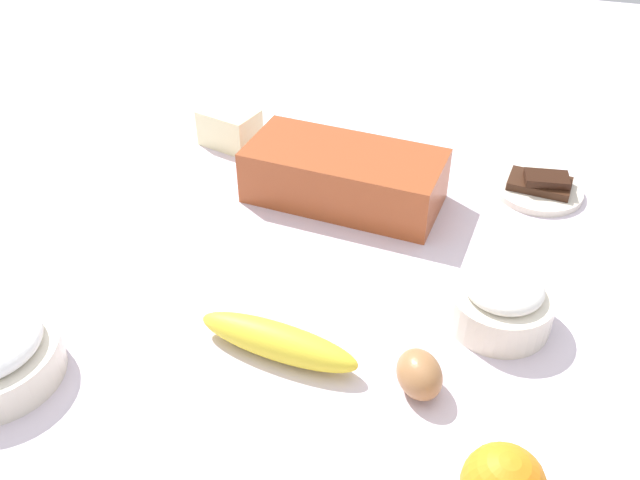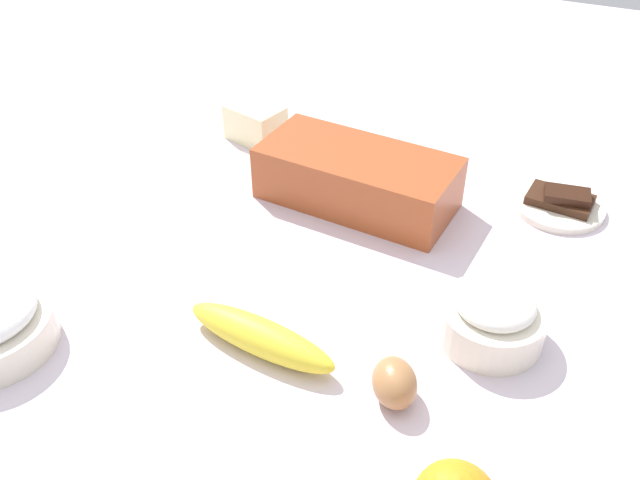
{
  "view_description": "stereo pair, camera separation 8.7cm",
  "coord_description": "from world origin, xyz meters",
  "px_view_note": "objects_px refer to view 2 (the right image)",
  "views": [
    {
      "loc": [
        0.2,
        -0.66,
        0.57
      ],
      "look_at": [
        0.0,
        0.0,
        0.04
      ],
      "focal_mm": 38.49,
      "sensor_mm": 36.0,
      "label": 1
    },
    {
      "loc": [
        0.28,
        -0.63,
        0.57
      ],
      "look_at": [
        0.0,
        0.0,
        0.04
      ],
      "focal_mm": 38.49,
      "sensor_mm": 36.0,
      "label": 2
    }
  ],
  "objects_px": {
    "egg_near_butter": "(394,383)",
    "butter_block": "(256,123)",
    "banana": "(257,336)",
    "loaf_pan": "(357,177)",
    "chocolate_plate": "(560,203)",
    "flour_bowl": "(493,317)"
  },
  "relations": [
    {
      "from": "banana",
      "to": "egg_near_butter",
      "type": "relative_size",
      "value": 3.12
    },
    {
      "from": "loaf_pan",
      "to": "banana",
      "type": "relative_size",
      "value": 1.53
    },
    {
      "from": "loaf_pan",
      "to": "chocolate_plate",
      "type": "distance_m",
      "value": 0.3
    },
    {
      "from": "flour_bowl",
      "to": "butter_block",
      "type": "relative_size",
      "value": 1.34
    },
    {
      "from": "flour_bowl",
      "to": "egg_near_butter",
      "type": "height_order",
      "value": "flour_bowl"
    },
    {
      "from": "loaf_pan",
      "to": "egg_near_butter",
      "type": "xyz_separation_m",
      "value": [
        0.17,
        -0.33,
        -0.02
      ]
    },
    {
      "from": "flour_bowl",
      "to": "butter_block",
      "type": "bearing_deg",
      "value": 146.52
    },
    {
      "from": "loaf_pan",
      "to": "banana",
      "type": "height_order",
      "value": "loaf_pan"
    },
    {
      "from": "butter_block",
      "to": "egg_near_butter",
      "type": "bearing_deg",
      "value": -47.93
    },
    {
      "from": "egg_near_butter",
      "to": "chocolate_plate",
      "type": "height_order",
      "value": "egg_near_butter"
    },
    {
      "from": "butter_block",
      "to": "chocolate_plate",
      "type": "xyz_separation_m",
      "value": [
        0.5,
        -0.01,
        -0.02
      ]
    },
    {
      "from": "loaf_pan",
      "to": "chocolate_plate",
      "type": "xyz_separation_m",
      "value": [
        0.28,
        0.1,
        -0.03
      ]
    },
    {
      "from": "banana",
      "to": "loaf_pan",
      "type": "bearing_deg",
      "value": 90.95
    },
    {
      "from": "chocolate_plate",
      "to": "egg_near_butter",
      "type": "bearing_deg",
      "value": -104.23
    },
    {
      "from": "egg_near_butter",
      "to": "chocolate_plate",
      "type": "relative_size",
      "value": 0.47
    },
    {
      "from": "butter_block",
      "to": "egg_near_butter",
      "type": "distance_m",
      "value": 0.58
    },
    {
      "from": "loaf_pan",
      "to": "banana",
      "type": "distance_m",
      "value": 0.32
    },
    {
      "from": "flour_bowl",
      "to": "chocolate_plate",
      "type": "height_order",
      "value": "flour_bowl"
    },
    {
      "from": "flour_bowl",
      "to": "butter_block",
      "type": "distance_m",
      "value": 0.56
    },
    {
      "from": "butter_block",
      "to": "loaf_pan",
      "type": "bearing_deg",
      "value": -25.62
    },
    {
      "from": "banana",
      "to": "chocolate_plate",
      "type": "xyz_separation_m",
      "value": [
        0.27,
        0.42,
        -0.01
      ]
    },
    {
      "from": "egg_near_butter",
      "to": "butter_block",
      "type": "bearing_deg",
      "value": 132.07
    }
  ]
}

